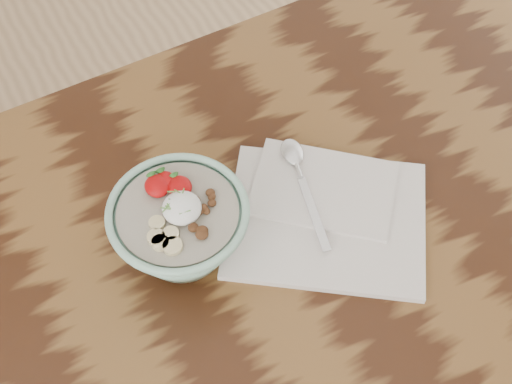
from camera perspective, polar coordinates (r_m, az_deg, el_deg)
table at (r=102.56cm, az=-4.89°, el=-11.79°), size 160.00×90.00×75.00cm
breakfast_bowl at (r=93.08cm, az=-6.09°, el=-2.79°), size 18.28×18.28×12.19cm
napkin at (r=100.71cm, az=5.60°, el=-1.66°), size 35.13×33.97×1.68cm
spoon at (r=103.20cm, az=3.33°, el=2.04°), size 7.00×19.50×1.02cm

